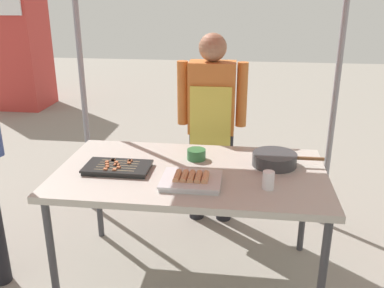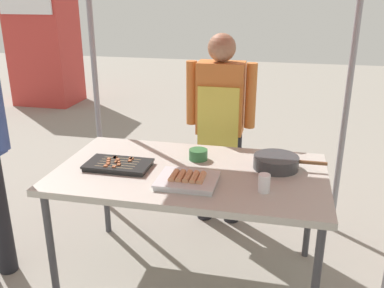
{
  "view_description": "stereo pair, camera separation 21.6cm",
  "coord_description": "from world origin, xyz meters",
  "px_view_note": "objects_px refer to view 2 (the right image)",
  "views": [
    {
      "loc": [
        0.3,
        -2.28,
        1.76
      ],
      "look_at": [
        0.0,
        0.05,
        0.9
      ],
      "focal_mm": 39.33,
      "sensor_mm": 36.0,
      "label": 1
    },
    {
      "loc": [
        0.51,
        -2.24,
        1.76
      ],
      "look_at": [
        0.0,
        0.05,
        0.9
      ],
      "focal_mm": 39.33,
      "sensor_mm": 36.0,
      "label": 2
    }
  ],
  "objects_px": {
    "condiment_bowl": "(198,155)",
    "vendor_woman": "(220,117)",
    "tray_meat_skewers": "(118,165)",
    "cooking_wok": "(276,162)",
    "stall_table": "(190,178)",
    "tray_grilled_sausages": "(187,180)",
    "neighbor_stall_left": "(44,41)",
    "neighbor_stall_right": "(44,46)",
    "drink_cup_near_edge": "(264,183)"
  },
  "relations": [
    {
      "from": "stall_table",
      "to": "tray_grilled_sausages",
      "type": "height_order",
      "value": "tray_grilled_sausages"
    },
    {
      "from": "cooking_wok",
      "to": "tray_grilled_sausages",
      "type": "bearing_deg",
      "value": -145.82
    },
    {
      "from": "tray_meat_skewers",
      "to": "neighbor_stall_left",
      "type": "bearing_deg",
      "value": 125.56
    },
    {
      "from": "neighbor_stall_right",
      "to": "cooking_wok",
      "type": "bearing_deg",
      "value": -45.39
    },
    {
      "from": "tray_grilled_sausages",
      "to": "neighbor_stall_left",
      "type": "bearing_deg",
      "value": 128.81
    },
    {
      "from": "tray_meat_skewers",
      "to": "condiment_bowl",
      "type": "distance_m",
      "value": 0.5
    },
    {
      "from": "tray_grilled_sausages",
      "to": "neighbor_stall_left",
      "type": "relative_size",
      "value": 0.16
    },
    {
      "from": "drink_cup_near_edge",
      "to": "vendor_woman",
      "type": "distance_m",
      "value": 1.03
    },
    {
      "from": "condiment_bowl",
      "to": "drink_cup_near_edge",
      "type": "distance_m",
      "value": 0.57
    },
    {
      "from": "neighbor_stall_right",
      "to": "tray_grilled_sausages",
      "type": "bearing_deg",
      "value": -51.31
    },
    {
      "from": "tray_grilled_sausages",
      "to": "neighbor_stall_right",
      "type": "relative_size",
      "value": 0.18
    },
    {
      "from": "tray_meat_skewers",
      "to": "vendor_woman",
      "type": "xyz_separation_m",
      "value": [
        0.49,
        0.81,
        0.1
      ]
    },
    {
      "from": "tray_meat_skewers",
      "to": "neighbor_stall_left",
      "type": "height_order",
      "value": "neighbor_stall_left"
    },
    {
      "from": "stall_table",
      "to": "tray_meat_skewers",
      "type": "relative_size",
      "value": 4.12
    },
    {
      "from": "tray_meat_skewers",
      "to": "neighbor_stall_left",
      "type": "distance_m",
      "value": 4.92
    },
    {
      "from": "drink_cup_near_edge",
      "to": "tray_meat_skewers",
      "type": "bearing_deg",
      "value": 171.01
    },
    {
      "from": "tray_grilled_sausages",
      "to": "cooking_wok",
      "type": "bearing_deg",
      "value": 34.18
    },
    {
      "from": "neighbor_stall_left",
      "to": "neighbor_stall_right",
      "type": "relative_size",
      "value": 1.11
    },
    {
      "from": "stall_table",
      "to": "drink_cup_near_edge",
      "type": "xyz_separation_m",
      "value": [
        0.44,
        -0.19,
        0.1
      ]
    },
    {
      "from": "tray_meat_skewers",
      "to": "drink_cup_near_edge",
      "type": "relative_size",
      "value": 3.9
    },
    {
      "from": "tray_meat_skewers",
      "to": "stall_table",
      "type": "bearing_deg",
      "value": 6.62
    },
    {
      "from": "tray_grilled_sausages",
      "to": "tray_meat_skewers",
      "type": "distance_m",
      "value": 0.48
    },
    {
      "from": "tray_meat_skewers",
      "to": "condiment_bowl",
      "type": "relative_size",
      "value": 3.3
    },
    {
      "from": "stall_table",
      "to": "neighbor_stall_right",
      "type": "height_order",
      "value": "neighbor_stall_right"
    },
    {
      "from": "cooking_wok",
      "to": "vendor_woman",
      "type": "height_order",
      "value": "vendor_woman"
    },
    {
      "from": "tray_meat_skewers",
      "to": "cooking_wok",
      "type": "distance_m",
      "value": 0.95
    },
    {
      "from": "drink_cup_near_edge",
      "to": "vendor_woman",
      "type": "xyz_separation_m",
      "value": [
        -0.39,
        0.95,
        0.07
      ]
    },
    {
      "from": "tray_grilled_sausages",
      "to": "neighbor_stall_right",
      "type": "distance_m",
      "value": 5.46
    },
    {
      "from": "condiment_bowl",
      "to": "vendor_woman",
      "type": "distance_m",
      "value": 0.59
    },
    {
      "from": "neighbor_stall_left",
      "to": "neighbor_stall_right",
      "type": "distance_m",
      "value": 0.2
    },
    {
      "from": "tray_meat_skewers",
      "to": "vendor_woman",
      "type": "bearing_deg",
      "value": 58.67
    },
    {
      "from": "cooking_wok",
      "to": "neighbor_stall_right",
      "type": "distance_m",
      "value": 5.54
    },
    {
      "from": "neighbor_stall_left",
      "to": "neighbor_stall_right",
      "type": "xyz_separation_m",
      "value": [
        -0.1,
        0.14,
        -0.1
      ]
    },
    {
      "from": "cooking_wok",
      "to": "neighbor_stall_right",
      "type": "bearing_deg",
      "value": 134.61
    },
    {
      "from": "drink_cup_near_edge",
      "to": "neighbor_stall_right",
      "type": "distance_m",
      "value": 5.74
    },
    {
      "from": "vendor_woman",
      "to": "stall_table",
      "type": "bearing_deg",
      "value": 85.59
    },
    {
      "from": "tray_meat_skewers",
      "to": "vendor_woman",
      "type": "distance_m",
      "value": 0.95
    },
    {
      "from": "tray_meat_skewers",
      "to": "tray_grilled_sausages",
      "type": "bearing_deg",
      "value": -15.29
    },
    {
      "from": "condiment_bowl",
      "to": "cooking_wok",
      "type": "bearing_deg",
      "value": -4.16
    },
    {
      "from": "stall_table",
      "to": "neighbor_stall_left",
      "type": "height_order",
      "value": "neighbor_stall_left"
    },
    {
      "from": "tray_grilled_sausages",
      "to": "cooking_wok",
      "type": "xyz_separation_m",
      "value": [
        0.47,
        0.32,
        0.02
      ]
    },
    {
      "from": "drink_cup_near_edge",
      "to": "neighbor_stall_right",
      "type": "height_order",
      "value": "neighbor_stall_right"
    },
    {
      "from": "cooking_wok",
      "to": "neighbor_stall_right",
      "type": "height_order",
      "value": "neighbor_stall_right"
    },
    {
      "from": "condiment_bowl",
      "to": "drink_cup_near_edge",
      "type": "relative_size",
      "value": 1.18
    },
    {
      "from": "tray_grilled_sausages",
      "to": "cooking_wok",
      "type": "distance_m",
      "value": 0.57
    },
    {
      "from": "cooking_wok",
      "to": "neighbor_stall_left",
      "type": "xyz_separation_m",
      "value": [
        -3.79,
        3.8,
        0.22
      ]
    },
    {
      "from": "stall_table",
      "to": "tray_meat_skewers",
      "type": "xyz_separation_m",
      "value": [
        -0.43,
        -0.05,
        0.07
      ]
    },
    {
      "from": "stall_table",
      "to": "vendor_woman",
      "type": "bearing_deg",
      "value": 85.59
    },
    {
      "from": "drink_cup_near_edge",
      "to": "neighbor_stall_left",
      "type": "height_order",
      "value": "neighbor_stall_left"
    },
    {
      "from": "vendor_woman",
      "to": "drink_cup_near_edge",
      "type": "bearing_deg",
      "value": 112.12
    }
  ]
}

